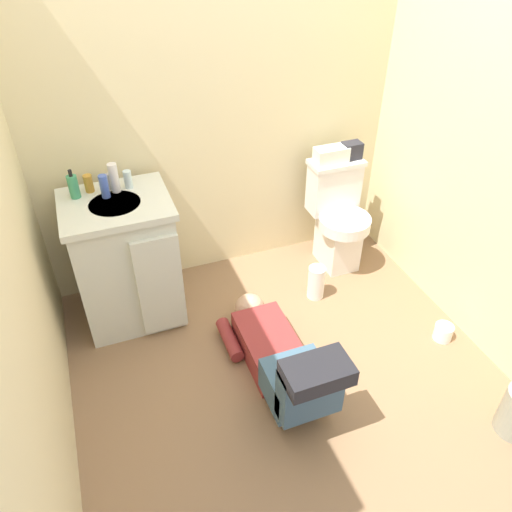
{
  "coord_description": "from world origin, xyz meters",
  "views": [
    {
      "loc": [
        -0.81,
        -1.7,
        2.21
      ],
      "look_at": [
        0.02,
        0.48,
        0.45
      ],
      "focal_mm": 34.77,
      "sensor_mm": 36.0,
      "label": 1
    }
  ],
  "objects_px": {
    "soap_dispenser": "(73,186)",
    "toilet": "(337,217)",
    "tissue_box": "(331,155)",
    "toilet_paper_roll": "(443,332)",
    "bottle_white": "(114,178)",
    "faucet": "(109,182)",
    "bottle_amber": "(89,183)",
    "paper_towel_roll": "(316,282)",
    "person_plumber": "(282,359)",
    "toiletry_bag": "(352,150)",
    "bottle_blue": "(104,186)",
    "vanity_cabinet": "(126,260)",
    "bottle_clear": "(128,179)"
  },
  "relations": [
    {
      "from": "paper_towel_roll",
      "to": "toilet_paper_roll",
      "type": "distance_m",
      "value": 0.83
    },
    {
      "from": "toilet",
      "to": "bottle_white",
      "type": "xyz_separation_m",
      "value": [
        -1.42,
        0.06,
        0.54
      ]
    },
    {
      "from": "paper_towel_roll",
      "to": "toilet_paper_roll",
      "type": "bearing_deg",
      "value": -48.42
    },
    {
      "from": "faucet",
      "to": "paper_towel_roll",
      "type": "xyz_separation_m",
      "value": [
        1.15,
        -0.42,
        -0.75
      ]
    },
    {
      "from": "vanity_cabinet",
      "to": "toiletry_bag",
      "type": "relative_size",
      "value": 6.61
    },
    {
      "from": "toilet",
      "to": "bottle_amber",
      "type": "height_order",
      "value": "bottle_amber"
    },
    {
      "from": "soap_dispenser",
      "to": "bottle_clear",
      "type": "height_order",
      "value": "soap_dispenser"
    },
    {
      "from": "bottle_clear",
      "to": "toilet_paper_roll",
      "type": "xyz_separation_m",
      "value": [
        1.59,
        -1.02,
        -0.82
      ]
    },
    {
      "from": "bottle_amber",
      "to": "bottle_blue",
      "type": "bearing_deg",
      "value": -51.1
    },
    {
      "from": "paper_towel_roll",
      "to": "soap_dispenser",
      "type": "bearing_deg",
      "value": 163.53
    },
    {
      "from": "tissue_box",
      "to": "toilet_paper_roll",
      "type": "height_order",
      "value": "tissue_box"
    },
    {
      "from": "bottle_amber",
      "to": "toilet",
      "type": "bearing_deg",
      "value": -4.22
    },
    {
      "from": "toiletry_bag",
      "to": "bottle_white",
      "type": "relative_size",
      "value": 0.73
    },
    {
      "from": "person_plumber",
      "to": "toiletry_bag",
      "type": "relative_size",
      "value": 8.59
    },
    {
      "from": "vanity_cabinet",
      "to": "bottle_clear",
      "type": "distance_m",
      "value": 0.48
    },
    {
      "from": "soap_dispenser",
      "to": "bottle_blue",
      "type": "height_order",
      "value": "soap_dispenser"
    },
    {
      "from": "person_plumber",
      "to": "toilet_paper_roll",
      "type": "xyz_separation_m",
      "value": [
        1.04,
        -0.05,
        -0.13
      ]
    },
    {
      "from": "vanity_cabinet",
      "to": "tissue_box",
      "type": "distance_m",
      "value": 1.46
    },
    {
      "from": "tissue_box",
      "to": "vanity_cabinet",
      "type": "bearing_deg",
      "value": -174.25
    },
    {
      "from": "tissue_box",
      "to": "toiletry_bag",
      "type": "height_order",
      "value": "toiletry_bag"
    },
    {
      "from": "bottle_clear",
      "to": "faucet",
      "type": "bearing_deg",
      "value": 172.45
    },
    {
      "from": "faucet",
      "to": "tissue_box",
      "type": "relative_size",
      "value": 0.45
    },
    {
      "from": "tissue_box",
      "to": "toilet_paper_roll",
      "type": "xyz_separation_m",
      "value": [
        0.29,
        -1.03,
        -0.75
      ]
    },
    {
      "from": "tissue_box",
      "to": "bottle_clear",
      "type": "xyz_separation_m",
      "value": [
        -1.3,
        -0.01,
        0.07
      ]
    },
    {
      "from": "bottle_blue",
      "to": "bottle_clear",
      "type": "height_order",
      "value": "bottle_blue"
    },
    {
      "from": "bottle_blue",
      "to": "vanity_cabinet",
      "type": "bearing_deg",
      "value": -62.63
    },
    {
      "from": "bottle_blue",
      "to": "bottle_white",
      "type": "height_order",
      "value": "bottle_white"
    },
    {
      "from": "faucet",
      "to": "bottle_blue",
      "type": "xyz_separation_m",
      "value": [
        -0.03,
        -0.08,
        0.02
      ]
    },
    {
      "from": "vanity_cabinet",
      "to": "soap_dispenser",
      "type": "xyz_separation_m",
      "value": [
        -0.19,
        0.13,
        0.47
      ]
    },
    {
      "from": "vanity_cabinet",
      "to": "toilet_paper_roll",
      "type": "height_order",
      "value": "vanity_cabinet"
    },
    {
      "from": "bottle_white",
      "to": "toilet_paper_roll",
      "type": "xyz_separation_m",
      "value": [
        1.67,
        -1.0,
        -0.85
      ]
    },
    {
      "from": "faucet",
      "to": "bottle_blue",
      "type": "bearing_deg",
      "value": -113.38
    },
    {
      "from": "paper_towel_roll",
      "to": "toiletry_bag",
      "type": "bearing_deg",
      "value": 45.35
    },
    {
      "from": "vanity_cabinet",
      "to": "faucet",
      "type": "relative_size",
      "value": 8.2
    },
    {
      "from": "bottle_amber",
      "to": "bottle_white",
      "type": "relative_size",
      "value": 0.59
    },
    {
      "from": "bottle_white",
      "to": "paper_towel_roll",
      "type": "distance_m",
      "value": 1.42
    },
    {
      "from": "person_plumber",
      "to": "soap_dispenser",
      "type": "relative_size",
      "value": 6.42
    },
    {
      "from": "soap_dispenser",
      "to": "toilet",
      "type": "bearing_deg",
      "value": -2.65
    },
    {
      "from": "paper_towel_roll",
      "to": "faucet",
      "type": "bearing_deg",
      "value": 160.1
    },
    {
      "from": "bottle_amber",
      "to": "person_plumber",
      "type": "bearing_deg",
      "value": -52.63
    },
    {
      "from": "soap_dispenser",
      "to": "bottle_amber",
      "type": "height_order",
      "value": "soap_dispenser"
    },
    {
      "from": "tissue_box",
      "to": "toiletry_bag",
      "type": "distance_m",
      "value": 0.15
    },
    {
      "from": "bottle_clear",
      "to": "paper_towel_roll",
      "type": "height_order",
      "value": "bottle_clear"
    },
    {
      "from": "paper_towel_roll",
      "to": "person_plumber",
      "type": "bearing_deg",
      "value": -130.67
    },
    {
      "from": "toilet",
      "to": "soap_dispenser",
      "type": "height_order",
      "value": "soap_dispenser"
    },
    {
      "from": "toilet_paper_roll",
      "to": "tissue_box",
      "type": "bearing_deg",
      "value": 105.96
    },
    {
      "from": "tissue_box",
      "to": "toilet_paper_roll",
      "type": "distance_m",
      "value": 1.31
    },
    {
      "from": "person_plumber",
      "to": "bottle_amber",
      "type": "relative_size",
      "value": 10.64
    },
    {
      "from": "person_plumber",
      "to": "bottle_white",
      "type": "bearing_deg",
      "value": 123.39
    },
    {
      "from": "faucet",
      "to": "bottle_amber",
      "type": "xyz_separation_m",
      "value": [
        -0.11,
        0.02,
        0.0
      ]
    }
  ]
}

